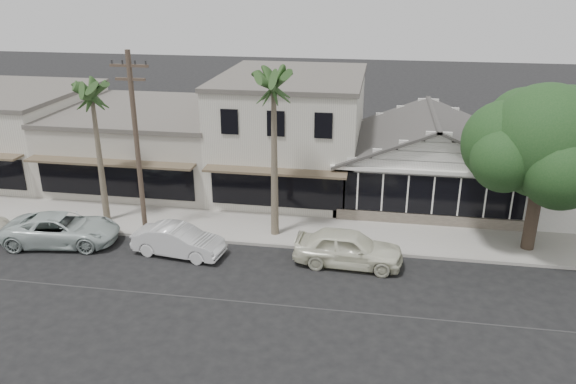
% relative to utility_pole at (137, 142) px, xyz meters
% --- Properties ---
extents(ground, '(140.00, 140.00, 0.00)m').
position_rel_utility_pole_xyz_m(ground, '(9.00, -5.20, -4.79)').
color(ground, black).
rests_on(ground, ground).
extents(sidewalk_north, '(90.00, 3.50, 0.15)m').
position_rel_utility_pole_xyz_m(sidewalk_north, '(1.00, 1.55, -4.71)').
color(sidewalk_north, '#9E9991').
rests_on(sidewalk_north, ground).
extents(corner_shop, '(10.40, 8.60, 5.10)m').
position_rel_utility_pole_xyz_m(corner_shop, '(14.00, 7.27, -2.17)').
color(corner_shop, white).
rests_on(corner_shop, ground).
extents(row_building_near, '(8.00, 10.00, 6.50)m').
position_rel_utility_pole_xyz_m(row_building_near, '(6.00, 8.30, -1.54)').
color(row_building_near, beige).
rests_on(row_building_near, ground).
extents(row_building_midnear, '(10.00, 10.00, 4.20)m').
position_rel_utility_pole_xyz_m(row_building_midnear, '(-3.00, 8.30, -2.69)').
color(row_building_midnear, '#AFAA9D').
rests_on(row_building_midnear, ground).
extents(utility_pole, '(1.80, 0.24, 9.00)m').
position_rel_utility_pole_xyz_m(utility_pole, '(0.00, 0.00, 0.00)').
color(utility_pole, brown).
rests_on(utility_pole, ground).
extents(car_0, '(4.89, 2.17, 1.63)m').
position_rel_utility_pole_xyz_m(car_0, '(10.10, -1.40, -3.97)').
color(car_0, silver).
rests_on(car_0, ground).
extents(car_1, '(4.39, 2.03, 1.39)m').
position_rel_utility_pole_xyz_m(car_1, '(2.37, -1.73, -4.09)').
color(car_1, silver).
rests_on(car_1, ground).
extents(car_2, '(5.60, 3.15, 1.48)m').
position_rel_utility_pole_xyz_m(car_2, '(-3.51, -1.55, -4.05)').
color(car_2, '#B6C4C0').
rests_on(car_2, ground).
extents(shade_tree, '(7.07, 6.39, 7.84)m').
position_rel_utility_pole_xyz_m(shade_tree, '(18.22, 1.54, 0.37)').
color(shade_tree, '#47382B').
rests_on(shade_tree, ground).
extents(palm_east, '(2.96, 2.96, 8.68)m').
position_rel_utility_pole_xyz_m(palm_east, '(6.37, 0.90, 2.65)').
color(palm_east, '#726651').
rests_on(palm_east, ground).
extents(palm_mid, '(2.77, 2.77, 7.80)m').
position_rel_utility_pole_xyz_m(palm_mid, '(-2.58, 1.11, 1.90)').
color(palm_mid, '#726651').
rests_on(palm_mid, ground).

